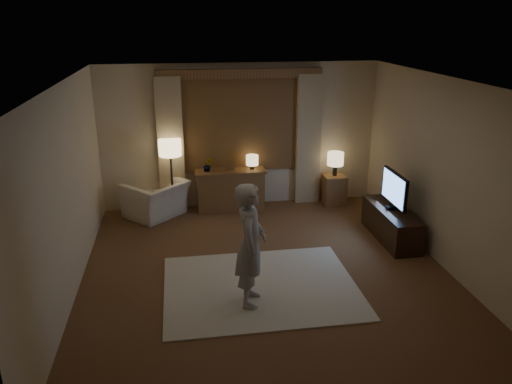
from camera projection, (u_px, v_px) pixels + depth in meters
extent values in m
cube|color=brown|center=(266.00, 273.00, 6.91)|extent=(5.00, 5.50, 0.02)
cube|color=silver|center=(268.00, 81.00, 6.04)|extent=(5.00, 5.50, 0.02)
cube|color=beige|center=(240.00, 136.00, 9.04)|extent=(5.00, 0.02, 2.60)
cube|color=beige|center=(330.00, 294.00, 3.91)|extent=(5.00, 0.02, 2.60)
cube|color=beige|center=(66.00, 194.00, 6.10)|extent=(0.02, 5.50, 2.60)
cube|color=beige|center=(447.00, 175.00, 6.85)|extent=(0.02, 5.50, 2.60)
cube|color=black|center=(240.00, 123.00, 8.93)|extent=(2.00, 0.01, 1.70)
cube|color=brown|center=(240.00, 123.00, 8.92)|extent=(2.08, 0.04, 1.78)
cube|color=tan|center=(171.00, 145.00, 8.79)|extent=(0.45, 0.12, 2.40)
cube|color=tan|center=(308.00, 140.00, 9.16)|extent=(0.45, 0.12, 2.40)
cube|color=brown|center=(240.00, 74.00, 8.59)|extent=(2.90, 0.14, 0.16)
cube|color=beige|center=(261.00, 287.00, 6.53)|extent=(2.50, 2.00, 0.02)
cube|color=brown|center=(231.00, 191.00, 9.09)|extent=(1.20, 0.40, 0.70)
cube|color=brown|center=(230.00, 167.00, 8.94)|extent=(0.16, 0.02, 0.20)
imported|color=#999999|center=(208.00, 165.00, 8.86)|extent=(0.17, 0.13, 0.30)
cylinder|color=black|center=(252.00, 168.00, 9.01)|extent=(0.08, 0.08, 0.12)
cylinder|color=#FFDE99|center=(252.00, 160.00, 8.96)|extent=(0.22, 0.22, 0.18)
cylinder|color=black|center=(174.00, 211.00, 9.05)|extent=(0.28, 0.28, 0.03)
cylinder|color=black|center=(172.00, 184.00, 8.87)|extent=(0.04, 0.04, 1.07)
cylinder|color=#FFDE99|center=(170.00, 148.00, 8.65)|extent=(0.39, 0.39, 0.28)
imported|color=#EFDFC5|center=(156.00, 199.00, 8.77)|extent=(1.28, 1.28, 0.63)
cube|color=brown|center=(334.00, 190.00, 9.35)|extent=(0.40, 0.40, 0.56)
cylinder|color=black|center=(335.00, 170.00, 9.22)|extent=(0.08, 0.08, 0.20)
cylinder|color=#FFDE99|center=(335.00, 159.00, 9.15)|extent=(0.30, 0.30, 0.24)
cube|color=black|center=(391.00, 224.00, 7.89)|extent=(0.45, 1.40, 0.50)
cube|color=black|center=(393.00, 208.00, 7.79)|extent=(0.20, 0.09, 0.06)
cube|color=black|center=(395.00, 188.00, 7.69)|extent=(0.05, 0.83, 0.51)
cube|color=#5D9DFF|center=(393.00, 189.00, 7.68)|extent=(0.00, 0.77, 0.46)
imported|color=#A7A39A|center=(251.00, 245.00, 5.92)|extent=(0.49, 0.63, 1.54)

